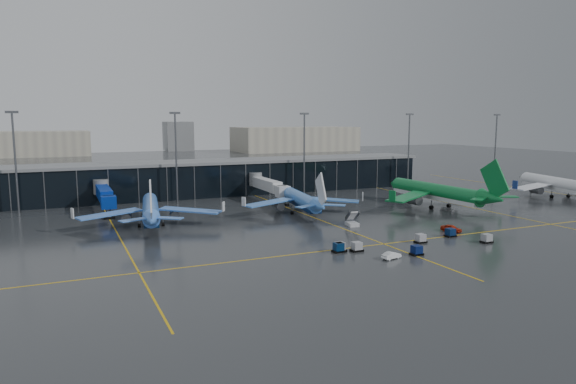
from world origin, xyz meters
name	(u,v)px	position (x,y,z in m)	size (l,w,h in m)	color
ground	(302,233)	(0.00, 0.00, 0.00)	(600.00, 600.00, 0.00)	#282B2D
terminal_pier	(216,177)	(0.00, 62.00, 5.42)	(142.00, 17.00, 10.70)	black
jet_bridges	(105,194)	(-35.00, 42.99, 4.55)	(94.00, 27.50, 7.20)	#595B60
flood_masts	(244,152)	(5.00, 50.00, 13.81)	(203.00, 0.50, 25.50)	#595B60
distant_hangars	(201,140)	(49.94, 270.08, 8.79)	(260.00, 71.00, 22.00)	#B2AD99
taxi_lines	(320,220)	(10.00, 10.61, 0.01)	(220.00, 120.00, 0.02)	gold
airliner_arkefly	(150,200)	(-27.15, 21.19, 5.71)	(32.62, 37.15, 11.42)	#457FE3
airliner_klm_near	(300,191)	(9.92, 21.75, 5.57)	(31.85, 36.28, 11.15)	#4381DC
airliner_aer_lingus	(436,182)	(46.53, 13.97, 6.74)	(38.50, 43.85, 13.47)	#0D7132
airliner_ba	(557,176)	(92.94, 13.76, 6.32)	(36.10, 41.12, 12.64)	white
baggage_carts	(403,243)	(11.82, -18.56, 0.76)	(31.58, 10.15, 1.70)	black
mobile_airstair	(352,222)	(13.32, 1.82, 0.77)	(2.68, 3.51, 3.45)	silver
service_van_red	(451,228)	(29.07, -11.94, 0.75)	(1.77, 4.39, 1.50)	#AA220D
service_van_white	(391,255)	(5.10, -24.29, 0.62)	(1.30, 3.73, 1.23)	white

